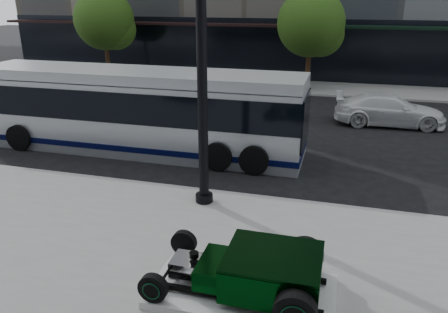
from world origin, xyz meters
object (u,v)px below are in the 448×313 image
(hot_rod, at_px, (261,271))
(lamppost, at_px, (202,53))
(transit_bus, at_px, (138,110))
(white_sedan, at_px, (389,110))

(hot_rod, distance_m, lamppost, 5.41)
(lamppost, height_order, transit_bus, lamppost)
(hot_rod, height_order, transit_bus, transit_bus)
(hot_rod, bearing_deg, white_sedan, 76.52)
(transit_bus, distance_m, white_sedan, 10.88)
(hot_rod, relative_size, transit_bus, 0.27)
(transit_bus, height_order, white_sedan, transit_bus)
(hot_rod, relative_size, white_sedan, 0.69)
(hot_rod, bearing_deg, lamppost, 122.09)
(hot_rod, relative_size, lamppost, 0.38)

